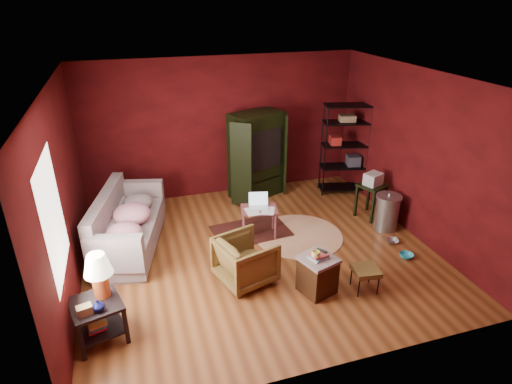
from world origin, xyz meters
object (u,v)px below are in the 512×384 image
(sofa, at_px, (128,227))
(laptop_desk, at_px, (259,211))
(side_table, at_px, (97,290))
(hamper, at_px, (317,274))
(armchair, at_px, (246,258))
(tv_armoire, at_px, (257,154))
(wire_shelving, at_px, (345,145))

(sofa, height_order, laptop_desk, sofa)
(side_table, xyz_separation_m, hamper, (2.87, -0.02, -0.38))
(hamper, bearing_deg, side_table, 179.68)
(armchair, bearing_deg, hamper, -138.08)
(sofa, height_order, tv_armoire, tv_armoire)
(tv_armoire, bearing_deg, wire_shelving, -32.74)
(armchair, bearing_deg, laptop_desk, -42.62)
(hamper, distance_m, laptop_desk, 1.76)
(sofa, bearing_deg, armchair, -120.32)
(hamper, relative_size, wire_shelving, 0.34)
(side_table, relative_size, tv_armoire, 0.64)
(sofa, xyz_separation_m, wire_shelving, (4.41, 0.96, 0.63))
(laptop_desk, relative_size, tv_armoire, 0.43)
(side_table, height_order, tv_armoire, tv_armoire)
(armchair, distance_m, wire_shelving, 3.74)
(sofa, distance_m, laptop_desk, 2.19)
(armchair, distance_m, laptop_desk, 1.31)
(sofa, xyz_separation_m, armchair, (1.60, -1.42, -0.02))
(sofa, height_order, wire_shelving, wire_shelving)
(wire_shelving, bearing_deg, armchair, -126.11)
(sofa, distance_m, wire_shelving, 4.55)
(side_table, bearing_deg, wire_shelving, 31.31)
(sofa, distance_m, armchair, 2.14)
(wire_shelving, bearing_deg, sofa, -154.12)
(armchair, height_order, hamper, armchair)
(sofa, relative_size, wire_shelving, 1.09)
(laptop_desk, bearing_deg, wire_shelving, 41.17)
(armchair, bearing_deg, side_table, 88.61)
(side_table, height_order, laptop_desk, side_table)
(hamper, bearing_deg, laptop_desk, 100.31)
(side_table, distance_m, hamper, 2.89)
(sofa, relative_size, armchair, 2.68)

